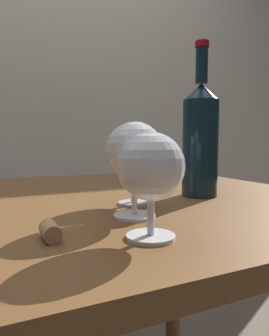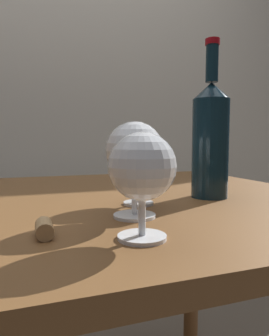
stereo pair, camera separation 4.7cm
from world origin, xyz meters
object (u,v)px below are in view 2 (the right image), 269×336
object	(u,v)px
wine_glass_white	(138,158)
wine_bottle	(210,137)
wine_glass_port	(142,169)
cork	(44,228)
wine_glass_cabernet	(134,152)

from	to	relation	value
wine_glass_white	wine_bottle	bearing A→B (deg)	6.72
wine_glass_port	wine_glass_white	size ratio (longest dim) A/B	1.01
wine_glass_port	cork	distance (m)	0.14
wine_glass_cabernet	wine_glass_white	distance (m)	0.10
wine_glass_white	cork	xyz separation A→B (m)	(-0.18, -0.15, -0.08)
wine_glass_cabernet	cork	bearing A→B (deg)	-157.74
wine_glass_white	cork	bearing A→B (deg)	-140.63
wine_glass_cabernet	wine_glass_white	world-z (taller)	wine_glass_cabernet
wine_glass_white	wine_bottle	size ratio (longest dim) A/B	0.40
wine_glass_white	cork	size ratio (longest dim) A/B	3.12
cork	wine_glass_port	bearing A→B (deg)	-22.65
wine_glass_cabernet	wine_glass_white	bearing A→B (deg)	66.42
cork	wine_bottle	bearing A→B (deg)	25.60
wine_glass_port	wine_bottle	world-z (taller)	wine_bottle
wine_glass_port	wine_glass_white	distance (m)	0.21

